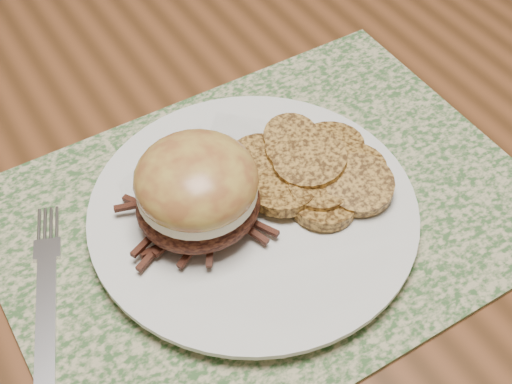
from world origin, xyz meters
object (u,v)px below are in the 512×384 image
at_px(dinner_plate, 253,213).
at_px(pork_sandwich, 197,190).
at_px(dining_table, 263,132).
at_px(fork, 46,297).

relative_size(dinner_plate, pork_sandwich, 2.38).
xyz_separation_m(dining_table, dinner_plate, (-0.11, -0.16, 0.09)).
relative_size(dining_table, pork_sandwich, 13.73).
height_order(pork_sandwich, fork, pork_sandwich).
bearing_deg(fork, pork_sandwich, 19.46).
height_order(dinner_plate, fork, dinner_plate).
bearing_deg(dinner_plate, fork, 174.87).
bearing_deg(dinner_plate, pork_sandwich, 165.80).
bearing_deg(pork_sandwich, dinner_plate, -9.18).
xyz_separation_m(dining_table, pork_sandwich, (-0.15, -0.15, 0.14)).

